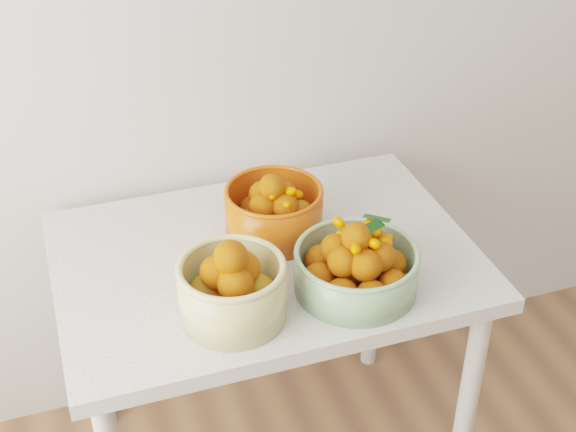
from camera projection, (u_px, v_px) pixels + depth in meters
name	position (u px, v px, depth m)	size (l,w,h in m)	color
table	(266.00, 285.00, 1.98)	(1.00, 0.70, 0.75)	silver
bowl_cream	(232.00, 288.00, 1.70)	(0.29, 0.29, 0.20)	#D6C680
bowl_green	(356.00, 266.00, 1.79)	(0.30, 0.30, 0.18)	#8BB281
bowl_orange	(274.00, 211.00, 1.96)	(0.28, 0.28, 0.17)	#D5440F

